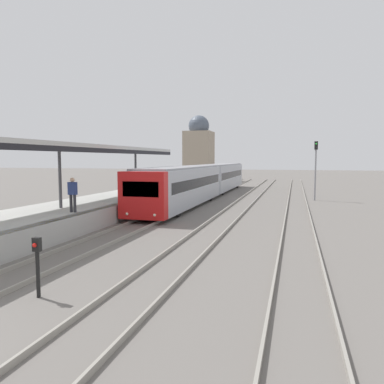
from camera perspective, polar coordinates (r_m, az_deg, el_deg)
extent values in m
cube|color=beige|center=(20.57, -19.61, 6.60)|extent=(4.00, 23.89, 0.20)
cube|color=black|center=(19.51, -14.84, 6.18)|extent=(0.08, 23.89, 0.24)
cylinder|color=#47474C|center=(20.58, -19.47, 2.00)|extent=(0.16, 0.16, 3.10)
cylinder|color=#47474C|center=(28.93, -8.59, 3.04)|extent=(0.16, 0.16, 3.10)
cylinder|color=#2D2D33|center=(18.78, -17.94, -1.67)|extent=(0.14, 0.14, 0.85)
cylinder|color=#2D2D33|center=(18.67, -17.43, -1.70)|extent=(0.14, 0.14, 0.85)
cube|color=navy|center=(18.65, -17.75, 0.53)|extent=(0.40, 0.22, 0.60)
sphere|color=tan|center=(18.63, -17.78, 1.77)|extent=(0.22, 0.22, 0.22)
cube|color=red|center=(20.55, -7.48, -0.52)|extent=(2.67, 0.70, 2.60)
cube|color=black|center=(20.22, -7.86, 0.42)|extent=(2.08, 0.04, 0.83)
sphere|color=#EFEACC|center=(20.69, -9.87, -3.30)|extent=(0.16, 0.16, 0.16)
sphere|color=#EFEACC|center=(20.07, -5.72, -3.51)|extent=(0.16, 0.16, 0.16)
cube|color=#A8ADB7|center=(27.63, -1.39, 0.95)|extent=(2.67, 14.39, 2.60)
cube|color=gray|center=(27.57, -1.40, 3.77)|extent=(2.35, 14.10, 0.12)
cube|color=black|center=(27.62, -1.39, 1.54)|extent=(2.69, 13.24, 0.68)
cylinder|color=black|center=(23.76, -7.28, -2.73)|extent=(0.12, 0.70, 0.70)
cylinder|color=black|center=(22.98, -2.05, -2.95)|extent=(0.12, 0.70, 0.70)
cylinder|color=black|center=(32.53, -0.92, -0.59)|extent=(0.12, 0.70, 0.70)
cylinder|color=black|center=(31.97, 2.99, -0.69)|extent=(0.12, 0.70, 0.70)
cube|color=#A8ADB7|center=(41.93, 4.45, 2.34)|extent=(2.67, 14.39, 2.60)
cube|color=gray|center=(41.89, 4.46, 4.20)|extent=(2.35, 14.10, 0.12)
cube|color=black|center=(41.92, 4.45, 2.73)|extent=(2.69, 13.24, 0.68)
cylinder|color=black|center=(37.70, 1.39, 0.19)|extent=(0.12, 0.70, 0.70)
cylinder|color=black|center=(37.22, 4.78, 0.11)|extent=(0.12, 0.70, 0.70)
cylinder|color=black|center=(46.80, 4.17, 1.13)|extent=(0.12, 0.70, 0.70)
cylinder|color=black|center=(46.42, 6.91, 1.07)|extent=(0.12, 0.70, 0.70)
cylinder|color=black|center=(10.57, -22.42, -11.54)|extent=(0.10, 0.10, 1.21)
cube|color=black|center=(10.38, -22.57, -7.39)|extent=(0.20, 0.14, 0.36)
sphere|color=red|center=(10.31, -22.88, -7.48)|extent=(0.11, 0.11, 0.11)
cylinder|color=gray|center=(33.61, 18.29, 3.05)|extent=(0.14, 0.14, 5.04)
cube|color=black|center=(33.61, 18.40, 6.75)|extent=(0.28, 0.20, 0.70)
sphere|color=green|center=(33.50, 18.41, 6.99)|extent=(0.14, 0.14, 0.14)
cube|color=gray|center=(61.14, 1.05, 5.47)|extent=(4.34, 4.34, 7.97)
sphere|color=#4C5666|center=(61.37, 1.05, 10.06)|extent=(3.34, 3.34, 3.34)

